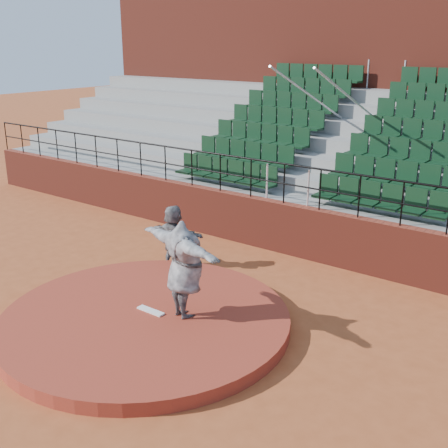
% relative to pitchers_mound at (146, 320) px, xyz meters
% --- Properties ---
extents(ground, '(90.00, 90.00, 0.00)m').
position_rel_pitchers_mound_xyz_m(ground, '(0.00, 0.00, -0.12)').
color(ground, '#A74E25').
rests_on(ground, ground).
extents(pitchers_mound, '(5.50, 5.50, 0.25)m').
position_rel_pitchers_mound_xyz_m(pitchers_mound, '(0.00, 0.00, 0.00)').
color(pitchers_mound, '#973421').
rests_on(pitchers_mound, ground).
extents(pitching_rubber, '(0.60, 0.15, 0.03)m').
position_rel_pitchers_mound_xyz_m(pitching_rubber, '(0.00, 0.15, 0.14)').
color(pitching_rubber, white).
rests_on(pitching_rubber, pitchers_mound).
extents(boundary_wall, '(24.00, 0.30, 1.30)m').
position_rel_pitchers_mound_xyz_m(boundary_wall, '(0.00, 5.00, 0.53)').
color(boundary_wall, maroon).
rests_on(boundary_wall, ground).
extents(wall_railing, '(24.04, 0.05, 1.03)m').
position_rel_pitchers_mound_xyz_m(wall_railing, '(0.00, 5.00, 1.90)').
color(wall_railing, black).
rests_on(wall_railing, boundary_wall).
extents(seating_deck, '(24.00, 5.97, 4.63)m').
position_rel_pitchers_mound_xyz_m(seating_deck, '(0.00, 8.65, 1.32)').
color(seating_deck, gray).
rests_on(seating_deck, ground).
extents(press_box_facade, '(24.00, 3.00, 7.10)m').
position_rel_pitchers_mound_xyz_m(press_box_facade, '(0.00, 12.60, 3.43)').
color(press_box_facade, maroon).
rests_on(press_box_facade, ground).
extents(pitcher, '(2.41, 1.22, 1.89)m').
position_rel_pitchers_mound_xyz_m(pitcher, '(0.64, 0.42, 1.07)').
color(pitcher, black).
rests_on(pitcher, pitchers_mound).
extents(fielder, '(1.48, 0.66, 1.54)m').
position_rel_pitchers_mound_xyz_m(fielder, '(-1.54, 2.57, 0.64)').
color(fielder, black).
rests_on(fielder, ground).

